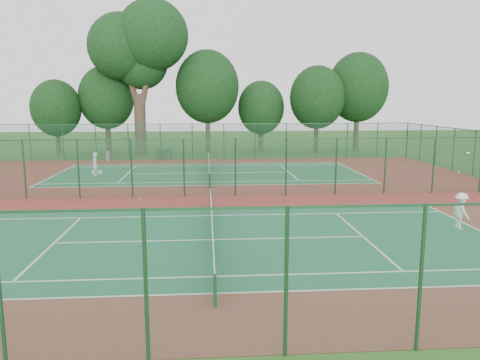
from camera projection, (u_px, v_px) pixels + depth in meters
name	position (u px, v px, depth m)	size (l,w,h in m)	color
ground	(210.00, 196.00, 28.23)	(120.00, 120.00, 0.00)	#29581B
red_pad	(210.00, 196.00, 28.23)	(40.00, 36.00, 0.01)	maroon
court_near	(212.00, 240.00, 19.38)	(23.77, 10.97, 0.01)	#1D5C3C
court_far	(209.00, 173.00, 37.08)	(23.77, 10.97, 0.01)	#1E5F38
fence_north	(208.00, 141.00, 45.63)	(40.00, 0.09, 3.50)	#164427
fence_south	(217.00, 284.00, 10.24)	(40.00, 0.09, 3.50)	#1C5536
fence_divider	(210.00, 167.00, 27.94)	(40.00, 0.09, 3.50)	#174525
tennis_net_near	(212.00, 227.00, 19.29)	(0.10, 12.90, 0.97)	#14391B
tennis_net_far	(209.00, 166.00, 36.99)	(0.10, 12.90, 0.97)	#13341A
player_near	(461.00, 211.00, 20.86)	(1.07, 0.61, 1.65)	white
player_far	(95.00, 164.00, 35.59)	(0.65, 0.43, 1.78)	white
trash_bin	(108.00, 156.00, 44.39)	(0.53, 0.53, 0.96)	slate
bench	(164.00, 155.00, 45.07)	(1.63, 0.69, 0.98)	#11321D
kit_bag	(97.00, 172.00, 36.73)	(0.80, 0.30, 0.30)	silver
stray_ball_a	(279.00, 197.00, 27.79)	(0.07, 0.07, 0.07)	yellow
stray_ball_b	(323.00, 195.00, 28.25)	(0.06, 0.06, 0.06)	#ACCC2F
stray_ball_c	(140.00, 199.00, 27.14)	(0.07, 0.07, 0.07)	#E3F138
big_tree	(139.00, 46.00, 47.98)	(10.33, 7.56, 15.87)	#3D2C21
evergreen_row	(213.00, 152.00, 52.11)	(39.00, 5.00, 12.00)	black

